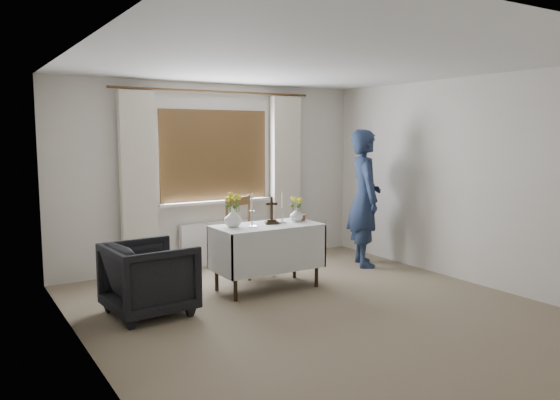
{
  "coord_description": "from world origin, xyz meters",
  "views": [
    {
      "loc": [
        -3.18,
        -4.39,
        1.81
      ],
      "look_at": [
        0.03,
        0.82,
        1.07
      ],
      "focal_mm": 35.0,
      "sensor_mm": 36.0,
      "label": 1
    }
  ],
  "objects_px": {
    "wooden_cross": "(272,211)",
    "wooden_chair": "(249,236)",
    "flower_vase_left": "(233,218)",
    "person": "(364,198)",
    "altar_table": "(267,257)",
    "flower_vase_right": "(296,215)",
    "armchair": "(150,278)"
  },
  "relations": [
    {
      "from": "person",
      "to": "flower_vase_right",
      "type": "relative_size",
      "value": 11.17
    },
    {
      "from": "person",
      "to": "altar_table",
      "type": "bearing_deg",
      "value": 125.29
    },
    {
      "from": "person",
      "to": "wooden_chair",
      "type": "bearing_deg",
      "value": 102.25
    },
    {
      "from": "wooden_cross",
      "to": "wooden_chair",
      "type": "bearing_deg",
      "value": 107.19
    },
    {
      "from": "altar_table",
      "to": "flower_vase_right",
      "type": "xyz_separation_m",
      "value": [
        0.41,
        0.01,
        0.46
      ]
    },
    {
      "from": "altar_table",
      "to": "wooden_chair",
      "type": "height_order",
      "value": "wooden_chair"
    },
    {
      "from": "armchair",
      "to": "flower_vase_left",
      "type": "relative_size",
      "value": 3.92
    },
    {
      "from": "wooden_cross",
      "to": "flower_vase_left",
      "type": "xyz_separation_m",
      "value": [
        -0.48,
        0.05,
        -0.06
      ]
    },
    {
      "from": "person",
      "to": "wooden_cross",
      "type": "relative_size",
      "value": 5.89
    },
    {
      "from": "altar_table",
      "to": "armchair",
      "type": "relative_size",
      "value": 1.53
    },
    {
      "from": "armchair",
      "to": "flower_vase_right",
      "type": "height_order",
      "value": "flower_vase_right"
    },
    {
      "from": "altar_table",
      "to": "flower_vase_left",
      "type": "relative_size",
      "value": 5.98
    },
    {
      "from": "wooden_chair",
      "to": "flower_vase_right",
      "type": "distance_m",
      "value": 0.8
    },
    {
      "from": "person",
      "to": "wooden_cross",
      "type": "bearing_deg",
      "value": 124.8
    },
    {
      "from": "wooden_chair",
      "to": "flower_vase_right",
      "type": "height_order",
      "value": "wooden_chair"
    },
    {
      "from": "altar_table",
      "to": "person",
      "type": "relative_size",
      "value": 0.66
    },
    {
      "from": "altar_table",
      "to": "flower_vase_right",
      "type": "distance_m",
      "value": 0.62
    },
    {
      "from": "wooden_chair",
      "to": "flower_vase_right",
      "type": "bearing_deg",
      "value": -83.65
    },
    {
      "from": "wooden_chair",
      "to": "person",
      "type": "xyz_separation_m",
      "value": [
        1.61,
        -0.36,
        0.43
      ]
    },
    {
      "from": "altar_table",
      "to": "wooden_chair",
      "type": "bearing_deg",
      "value": 79.14
    },
    {
      "from": "altar_table",
      "to": "wooden_cross",
      "type": "bearing_deg",
      "value": 20.11
    },
    {
      "from": "armchair",
      "to": "flower_vase_left",
      "type": "distance_m",
      "value": 1.2
    },
    {
      "from": "altar_table",
      "to": "wooden_chair",
      "type": "xyz_separation_m",
      "value": [
        0.13,
        0.68,
        0.12
      ]
    },
    {
      "from": "armchair",
      "to": "flower_vase_left",
      "type": "xyz_separation_m",
      "value": [
        1.07,
        0.25,
        0.5
      ]
    },
    {
      "from": "wooden_cross",
      "to": "flower_vase_left",
      "type": "distance_m",
      "value": 0.48
    },
    {
      "from": "altar_table",
      "to": "wooden_cross",
      "type": "distance_m",
      "value": 0.55
    },
    {
      "from": "person",
      "to": "flower_vase_left",
      "type": "relative_size",
      "value": 9.04
    },
    {
      "from": "flower_vase_right",
      "to": "altar_table",
      "type": "bearing_deg",
      "value": -178.47
    },
    {
      "from": "flower_vase_left",
      "to": "flower_vase_right",
      "type": "xyz_separation_m",
      "value": [
        0.81,
        -0.07,
        -0.02
      ]
    },
    {
      "from": "altar_table",
      "to": "flower_vase_left",
      "type": "bearing_deg",
      "value": 168.24
    },
    {
      "from": "wooden_cross",
      "to": "flower_vase_left",
      "type": "bearing_deg",
      "value": -164.76
    },
    {
      "from": "flower_vase_left",
      "to": "person",
      "type": "bearing_deg",
      "value": 6.21
    }
  ]
}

